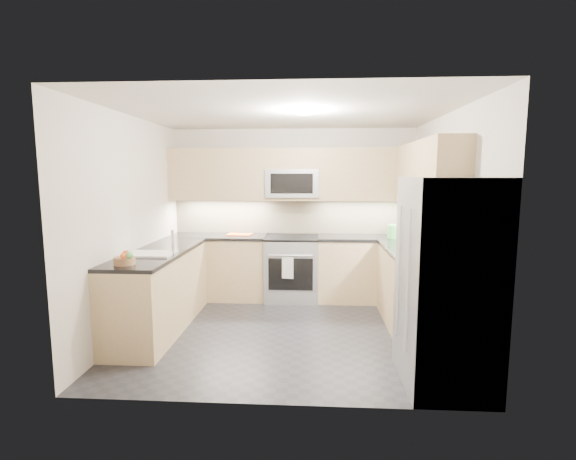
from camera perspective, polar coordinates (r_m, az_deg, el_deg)
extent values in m
cube|color=#242429|center=(5.05, -0.25, -13.59)|extent=(3.60, 3.20, 0.00)
cube|color=beige|center=(4.76, -0.26, 15.77)|extent=(3.60, 3.20, 0.02)
cube|color=beige|center=(6.33, 0.68, 2.38)|extent=(3.60, 0.02, 2.50)
cube|color=beige|center=(3.16, -2.14, -2.82)|extent=(3.60, 0.02, 2.50)
cube|color=beige|center=(5.18, -20.55, 0.75)|extent=(0.02, 3.20, 2.50)
cube|color=beige|center=(4.96, 20.97, 0.45)|extent=(0.02, 3.20, 2.50)
cube|color=tan|center=(6.31, -9.44, -5.11)|extent=(1.42, 0.60, 0.90)
cube|color=tan|center=(6.20, 10.69, -5.35)|extent=(1.42, 0.60, 0.90)
cube|color=tan|center=(5.18, 16.85, -8.13)|extent=(0.60, 1.70, 0.90)
cube|color=tan|center=(5.21, -17.10, -8.02)|extent=(0.60, 2.00, 0.90)
cube|color=black|center=(6.22, -9.53, -0.88)|extent=(1.42, 0.63, 0.04)
cube|color=black|center=(6.11, 10.80, -1.05)|extent=(1.42, 0.63, 0.04)
cube|color=black|center=(5.07, 17.05, -3.01)|extent=(0.63, 1.70, 0.04)
cube|color=black|center=(5.11, -17.30, -2.94)|extent=(0.63, 2.00, 0.04)
cube|color=tan|center=(6.13, 0.61, 7.59)|extent=(3.60, 0.35, 0.75)
cube|color=tan|center=(5.14, 18.48, 7.22)|extent=(0.35, 1.95, 0.75)
cube|color=#BFB08A|center=(6.33, 0.68, 1.88)|extent=(3.60, 0.01, 0.51)
cube|color=#BFB08A|center=(5.39, 19.47, 0.46)|extent=(0.01, 2.30, 0.51)
cube|color=#93959A|center=(6.13, 0.52, -5.32)|extent=(0.76, 0.65, 0.91)
cube|color=black|center=(6.05, 0.53, -1.06)|extent=(0.76, 0.65, 0.03)
cube|color=black|center=(5.81, 0.36, -6.08)|extent=(0.62, 0.02, 0.45)
cylinder|color=#B2B5BA|center=(5.74, 0.35, -3.51)|extent=(0.60, 0.02, 0.02)
cube|color=#9B9DA2|center=(6.11, 0.60, 6.42)|extent=(0.76, 0.40, 0.40)
cube|color=black|center=(5.90, 0.50, 6.38)|extent=(0.60, 0.01, 0.28)
cube|color=#989A9F|center=(3.84, 20.85, -6.81)|extent=(0.70, 0.90, 1.80)
cylinder|color=#B2B5BA|center=(3.56, 16.03, -6.87)|extent=(0.02, 0.02, 1.20)
cylinder|color=#B2B5BA|center=(3.90, 14.88, -5.57)|extent=(0.02, 0.02, 1.20)
cube|color=white|center=(4.89, -18.32, -3.92)|extent=(0.52, 0.38, 0.16)
cylinder|color=silver|center=(4.77, -15.51, -1.66)|extent=(0.03, 0.03, 0.28)
cylinder|color=green|center=(6.05, 14.92, -0.21)|extent=(0.41, 0.41, 0.18)
cube|color=#EF5416|center=(6.22, -6.64, -0.59)|extent=(0.38, 0.27, 0.01)
cylinder|color=#926844|center=(4.43, -21.46, -3.94)|extent=(0.25, 0.25, 0.07)
sphere|color=#B53C14|center=(4.37, -21.28, -3.05)|extent=(0.07, 0.07, 0.07)
sphere|color=#51AB49|center=(4.27, -20.83, -3.26)|extent=(0.07, 0.07, 0.07)
cube|color=white|center=(5.75, -0.05, -5.21)|extent=(0.16, 0.04, 0.30)
sphere|color=#FE541C|center=(4.28, -21.59, -3.30)|extent=(0.06, 0.06, 0.06)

